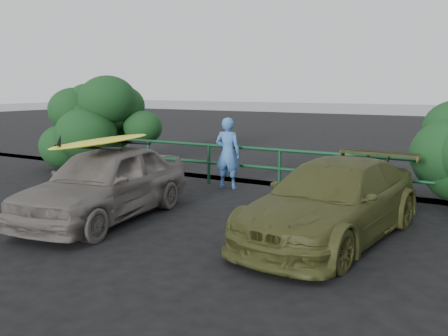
# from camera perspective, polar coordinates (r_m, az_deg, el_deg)

# --- Properties ---
(ground) EXTENTS (80.00, 80.00, 0.00)m
(ground) POSITION_cam_1_polar(r_m,az_deg,el_deg) (8.59, -14.35, -7.84)
(ground) COLOR black
(guardrail) EXTENTS (14.00, 0.08, 1.04)m
(guardrail) POSITION_cam_1_polar(r_m,az_deg,el_deg) (12.40, 2.14, 0.14)
(guardrail) COLOR #113E24
(guardrail) RESTS_ON ground
(shrub_left) EXTENTS (3.20, 2.40, 2.58)m
(shrub_left) POSITION_cam_1_polar(r_m,az_deg,el_deg) (15.49, -12.91, 4.60)
(shrub_left) COLOR #173E1A
(shrub_left) RESTS_ON ground
(sedan) EXTENTS (2.24, 4.30, 1.40)m
(sedan) POSITION_cam_1_polar(r_m,az_deg,el_deg) (9.66, -13.44, -1.64)
(sedan) COLOR #69625E
(sedan) RESTS_ON ground
(olive_vehicle) EXTENTS (2.25, 4.60, 1.29)m
(olive_vehicle) POSITION_cam_1_polar(r_m,az_deg,el_deg) (8.35, 12.30, -3.68)
(olive_vehicle) COLOR #43461F
(olive_vehicle) RESTS_ON ground
(man) EXTENTS (0.69, 0.51, 1.76)m
(man) POSITION_cam_1_polar(r_m,az_deg,el_deg) (12.22, 0.44, 1.71)
(man) COLOR #3F72BE
(man) RESTS_ON ground
(roof_rack) EXTENTS (1.57, 1.21, 0.05)m
(roof_rack) POSITION_cam_1_polar(r_m,az_deg,el_deg) (9.56, -13.60, 2.62)
(roof_rack) COLOR black
(roof_rack) RESTS_ON sedan
(surfboard) EXTENTS (1.02, 2.94, 0.09)m
(surfboard) POSITION_cam_1_polar(r_m,az_deg,el_deg) (9.55, -13.62, 3.02)
(surfboard) COLOR #F9FF1A
(surfboard) RESTS_ON roof_rack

